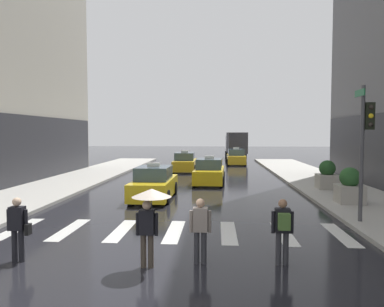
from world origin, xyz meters
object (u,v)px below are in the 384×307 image
at_px(taxi_lead, 154,184).
at_px(pedestrian_plain_coat, 200,227).
at_px(taxi_fourth, 236,158).
at_px(planter_mid_block, 327,176).
at_px(taxi_third, 185,163).
at_px(box_truck, 236,144).
at_px(pedestrian_with_handbag, 18,225).
at_px(pedestrian_with_backpack, 283,227).
at_px(taxi_second, 209,172).
at_px(pedestrian_with_umbrella, 150,206).
at_px(planter_near_corner, 350,187).
at_px(traffic_light_pole, 365,134).

height_order(taxi_lead, pedestrian_plain_coat, taxi_lead).
distance_m(taxi_fourth, pedestrian_plain_coat, 28.84).
relative_size(taxi_lead, planter_mid_block, 2.85).
relative_size(taxi_third, box_truck, 0.60).
bearing_deg(pedestrian_with_handbag, pedestrian_plain_coat, 2.25).
relative_size(taxi_fourth, pedestrian_with_backpack, 2.75).
xyz_separation_m(taxi_fourth, box_truck, (0.39, 7.64, 1.13)).
distance_m(taxi_fourth, box_truck, 7.73).
distance_m(taxi_second, pedestrian_with_backpack, 14.55).
bearing_deg(pedestrian_with_umbrella, taxi_lead, 99.31).
bearing_deg(taxi_third, pedestrian_plain_coat, -83.94).
distance_m(pedestrian_with_umbrella, planter_near_corner, 10.98).
xyz_separation_m(pedestrian_with_handbag, planter_mid_block, (11.28, 11.96, -0.06)).
relative_size(taxi_second, box_truck, 0.61).
bearing_deg(taxi_lead, taxi_fourth, 75.54).
bearing_deg(planter_near_corner, taxi_fourth, 100.51).
relative_size(traffic_light_pole, pedestrian_with_handbag, 2.91).
xyz_separation_m(pedestrian_with_backpack, pedestrian_with_handbag, (-6.67, -0.20, -0.04)).
bearing_deg(traffic_light_pole, taxi_lead, 150.80).
relative_size(taxi_lead, pedestrian_with_umbrella, 2.35).
relative_size(box_truck, pedestrian_with_umbrella, 3.92).
bearing_deg(planter_mid_block, pedestrian_with_umbrella, -122.90).
bearing_deg(pedestrian_plain_coat, taxi_fourth, 85.15).
relative_size(pedestrian_with_backpack, planter_mid_block, 1.03).
xyz_separation_m(box_truck, pedestrian_plain_coat, (-2.83, -36.38, -0.91)).
bearing_deg(planter_mid_block, box_truck, 98.82).
bearing_deg(taxi_third, taxi_second, -72.80).
bearing_deg(pedestrian_with_backpack, planter_mid_block, 68.61).
bearing_deg(box_truck, traffic_light_pole, -85.07).
height_order(pedestrian_with_umbrella, planter_mid_block, pedestrian_with_umbrella).
bearing_deg(traffic_light_pole, pedestrian_plain_coat, -143.54).
relative_size(taxi_second, planter_near_corner, 2.88).
bearing_deg(pedestrian_with_umbrella, pedestrian_with_backpack, 6.64).
height_order(pedestrian_with_handbag, planter_near_corner, planter_near_corner).
relative_size(traffic_light_pole, pedestrian_with_umbrella, 2.47).
bearing_deg(planter_mid_block, pedestrian_with_backpack, -111.39).
bearing_deg(taxi_fourth, planter_near_corner, -79.49).
distance_m(pedestrian_with_handbag, pedestrian_plain_coat, 4.64).
xyz_separation_m(taxi_lead, taxi_third, (0.41, 12.88, 0.00)).
height_order(planter_near_corner, planter_mid_block, same).
height_order(taxi_third, taxi_fourth, same).
xyz_separation_m(taxi_second, pedestrian_with_umbrella, (-1.15, -14.77, 0.79)).
height_order(taxi_second, pedestrian_with_handbag, taxi_second).
bearing_deg(pedestrian_with_handbag, taxi_third, 83.91).
distance_m(box_truck, pedestrian_plain_coat, 36.50).
relative_size(pedestrian_plain_coat, planter_mid_block, 1.03).
bearing_deg(taxi_fourth, taxi_second, -99.86).
bearing_deg(box_truck, planter_near_corner, -83.00).
height_order(taxi_lead, pedestrian_with_backpack, taxi_lead).
height_order(traffic_light_pole, taxi_lead, traffic_light_pole).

